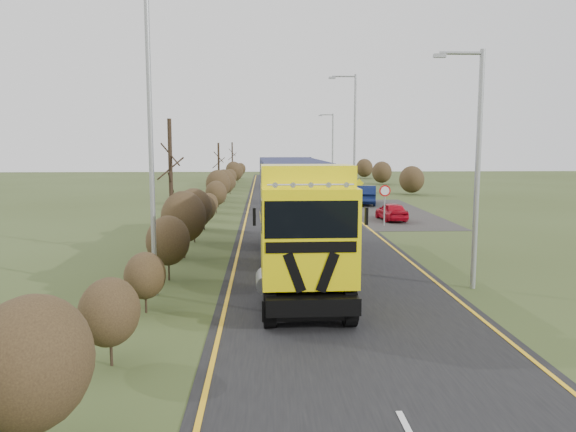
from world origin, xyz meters
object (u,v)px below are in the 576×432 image
at_px(lorry, 295,207).
at_px(car_blue_sedan, 366,195).
at_px(car_red_hatchback, 392,212).
at_px(streetlight_near, 475,160).
at_px(speed_sign, 385,197).

distance_m(lorry, car_blue_sedan, 24.74).
distance_m(car_red_hatchback, streetlight_near, 17.63).
distance_m(lorry, car_red_hatchback, 15.71).
height_order(car_blue_sedan, speed_sign, speed_sign).
height_order(car_red_hatchback, streetlight_near, streetlight_near).
xyz_separation_m(lorry, car_blue_sedan, (7.16, 23.62, -1.71)).
height_order(lorry, car_blue_sedan, lorry).
xyz_separation_m(lorry, car_red_hatchback, (7.08, 13.89, -1.90)).
height_order(car_blue_sedan, streetlight_near, streetlight_near).
distance_m(car_red_hatchback, speed_sign, 2.83).
bearing_deg(speed_sign, car_blue_sedan, 84.94).
bearing_deg(lorry, speed_sign, 60.80).
relative_size(lorry, speed_sign, 6.32).
distance_m(car_red_hatchback, car_blue_sedan, 9.73).
bearing_deg(car_blue_sedan, streetlight_near, 98.57).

